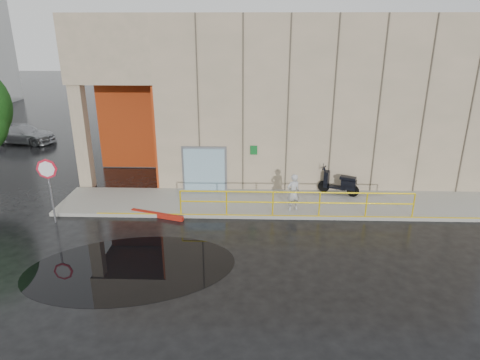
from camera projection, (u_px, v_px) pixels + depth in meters
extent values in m
plane|color=black|center=(181.00, 255.00, 14.84)|extent=(120.00, 120.00, 0.00)
cube|color=gray|center=(287.00, 203.00, 18.92)|extent=(20.00, 3.00, 0.15)
cube|color=gray|center=(318.00, 92.00, 23.60)|extent=(16.00, 10.00, 8.00)
cube|color=gray|center=(134.00, 44.00, 23.03)|extent=(4.00, 10.00, 3.00)
cube|color=gray|center=(82.00, 138.00, 20.14)|extent=(0.60, 0.60, 5.00)
cube|color=#A0350E|center=(133.00, 123.00, 23.00)|extent=(3.80, 0.15, 4.90)
cube|color=#A0350E|center=(163.00, 131.00, 21.31)|extent=(0.10, 3.50, 4.90)
cube|color=#83A3B2|center=(204.00, 170.00, 19.95)|extent=(1.90, 0.10, 2.00)
cube|color=slate|center=(205.00, 169.00, 20.03)|extent=(2.10, 0.06, 2.20)
cube|color=#0C581E|center=(254.00, 150.00, 19.61)|extent=(0.32, 0.04, 0.42)
cylinder|color=yellow|center=(297.00, 192.00, 17.27)|extent=(9.50, 0.06, 0.06)
cylinder|color=yellow|center=(296.00, 203.00, 17.43)|extent=(9.50, 0.06, 0.06)
imported|color=#B0B1B4|center=(293.00, 192.00, 17.81)|extent=(0.69, 0.58, 1.60)
cylinder|color=black|center=(324.00, 186.00, 19.95)|extent=(0.54, 0.32, 0.54)
cylinder|color=black|center=(353.00, 191.00, 19.40)|extent=(0.54, 0.32, 0.54)
cylinder|color=slate|center=(51.00, 195.00, 16.91)|extent=(0.07, 0.07, 2.34)
cylinder|color=red|center=(47.00, 169.00, 16.49)|extent=(0.81, 0.08, 0.81)
cylinder|color=white|center=(46.00, 169.00, 16.47)|extent=(0.64, 0.04, 0.64)
cube|color=#9C1B10|center=(157.00, 215.00, 17.76)|extent=(2.34, 0.92, 0.18)
cube|color=black|center=(131.00, 268.00, 14.09)|extent=(7.61, 5.53, 0.01)
imported|color=#9C9EA3|center=(23.00, 134.00, 28.57)|extent=(4.56, 2.37, 1.26)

